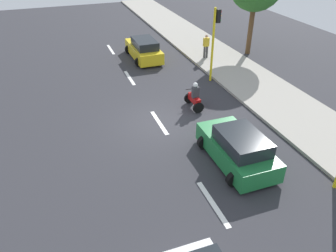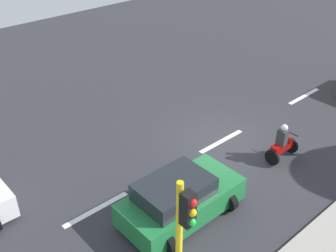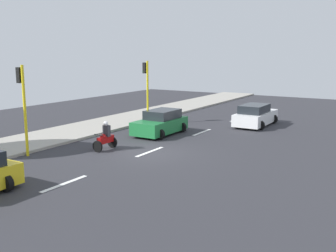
% 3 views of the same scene
% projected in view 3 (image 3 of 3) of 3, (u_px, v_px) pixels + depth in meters
% --- Properties ---
extents(ground_plane, '(40.00, 60.00, 0.10)m').
position_uv_depth(ground_plane, '(150.00, 153.00, 20.77)').
color(ground_plane, '#2D2D33').
extents(sidewalk, '(4.00, 60.00, 0.15)m').
position_uv_depth(sidewalk, '(54.00, 136.00, 24.33)').
color(sidewalk, '#9E998E').
rests_on(sidewalk, ground).
extents(lane_stripe_far_north, '(0.20, 2.40, 0.01)m').
position_uv_depth(lane_stripe_far_north, '(237.00, 119.00, 30.83)').
color(lane_stripe_far_north, white).
rests_on(lane_stripe_far_north, ground).
extents(lane_stripe_north, '(0.20, 2.40, 0.01)m').
position_uv_depth(lane_stripe_north, '(202.00, 132.00, 25.79)').
color(lane_stripe_north, white).
rests_on(lane_stripe_north, ground).
extents(lane_stripe_mid, '(0.20, 2.40, 0.01)m').
position_uv_depth(lane_stripe_mid, '(150.00, 152.00, 20.76)').
color(lane_stripe_mid, white).
rests_on(lane_stripe_mid, ground).
extents(lane_stripe_south, '(0.20, 2.40, 0.01)m').
position_uv_depth(lane_stripe_south, '(65.00, 184.00, 15.72)').
color(lane_stripe_south, white).
rests_on(lane_stripe_south, ground).
extents(car_green, '(2.27, 3.98, 1.52)m').
position_uv_depth(car_green, '(161.00, 123.00, 25.14)').
color(car_green, '#1E7238').
rests_on(car_green, ground).
extents(car_white, '(2.25, 4.44, 1.52)m').
position_uv_depth(car_white, '(255.00, 116.00, 28.06)').
color(car_white, white).
rests_on(car_white, ground).
extents(motorcycle, '(0.60, 1.30, 1.53)m').
position_uv_depth(motorcycle, '(105.00, 138.00, 21.11)').
color(motorcycle, black).
rests_on(motorcycle, ground).
extents(traffic_light_corner, '(0.49, 0.24, 4.50)m').
position_uv_depth(traffic_light_corner, '(23.00, 97.00, 19.48)').
color(traffic_light_corner, yellow).
rests_on(traffic_light_corner, ground).
extents(traffic_light_midblock, '(0.49, 0.24, 4.50)m').
position_uv_depth(traffic_light_midblock, '(146.00, 83.00, 28.41)').
color(traffic_light_midblock, yellow).
rests_on(traffic_light_midblock, ground).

